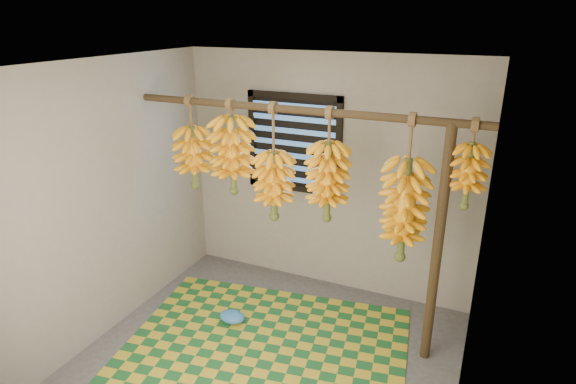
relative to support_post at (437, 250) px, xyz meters
The scene contains 16 objects.
floor 1.71m from the support_post, 149.74° to the right, with size 3.00×3.00×0.01m, color #454545.
ceiling 1.98m from the support_post, 149.74° to the right, with size 3.00×3.00×0.01m, color silver.
wall_back 1.46m from the support_post, 146.14° to the left, with size 3.00×0.01×2.40m, color gray.
wall_left 2.80m from the support_post, 165.49° to the right, with size 0.01×3.00×2.40m, color gray.
wall_right 0.79m from the support_post, 66.46° to the right, with size 0.01×3.00×2.40m, color gray.
window 1.80m from the support_post, 153.40° to the left, with size 1.00×0.04×1.00m.
hanging_pole 1.56m from the support_post, behind, with size 0.06×0.06×3.00m, color #402E18.
support_post is the anchor object (origin of this frame).
woven_mat 1.70m from the support_post, 157.91° to the right, with size 2.38×1.91×0.01m, color #1A5826.
plastic_bag 1.98m from the support_post, behind, with size 0.25×0.18×0.10m, color #3373C0.
banana_bunch_a 2.27m from the support_post, behind, with size 0.34×0.34×0.86m.
banana_bunch_b 1.88m from the support_post, behind, with size 0.38×0.38×0.85m.
banana_bunch_c 1.44m from the support_post, behind, with size 0.33×0.33×1.03m.
banana_bunch_d 1.01m from the support_post, behind, with size 0.35×0.35×0.96m.
banana_bunch_e 0.40m from the support_post, behind, with size 0.36×0.36×1.19m.
banana_bunch_f 0.64m from the support_post, ahead, with size 0.25×0.25×0.68m.
Camera 1 is at (1.50, -2.81, 2.72)m, focal length 30.00 mm.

